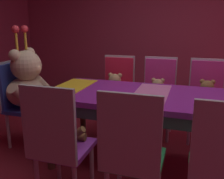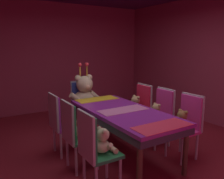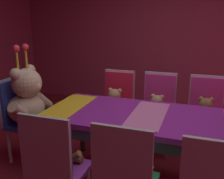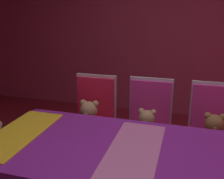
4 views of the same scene
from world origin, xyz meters
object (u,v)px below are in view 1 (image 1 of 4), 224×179
(chair_right_0, at_px, (206,91))
(teddy_left_1, at_px, (136,137))
(teddy_right_2, at_px, (115,88))
(chair_right_1, at_px, (159,88))
(chair_left_2, at_px, (55,136))
(teddy_right_0, at_px, (206,95))
(chair_left_1, at_px, (131,147))
(teddy_right_1, at_px, (157,92))
(chair_right_2, at_px, (118,85))
(king_teddy_bear, at_px, (28,83))
(banquet_table, at_px, (151,103))
(throne_chair, at_px, (17,95))
(teddy_left_2, at_px, (65,129))
(teddy_left_0, at_px, (222,150))

(chair_right_0, bearing_deg, teddy_left_1, -19.29)
(teddy_right_2, bearing_deg, chair_right_1, 107.92)
(chair_left_2, distance_m, teddy_right_0, 1.87)
(teddy_left_1, distance_m, chair_left_2, 0.58)
(chair_left_1, height_order, teddy_right_1, chair_left_1)
(chair_right_2, distance_m, king_teddy_bear, 1.15)
(banquet_table, xyz_separation_m, throne_chair, (0.00, 1.54, -0.05))
(chair_left_1, relative_size, chair_right_2, 1.00)
(banquet_table, distance_m, chair_right_1, 0.83)
(chair_left_1, bearing_deg, chair_right_0, -17.69)
(teddy_right_0, xyz_separation_m, throne_chair, (-0.69, 2.08, 0.00))
(teddy_left_2, bearing_deg, chair_right_0, -35.66)
(teddy_right_1, bearing_deg, teddy_right_2, -86.77)
(teddy_left_2, relative_size, king_teddy_bear, 0.36)
(throne_chair, height_order, king_teddy_bear, king_teddy_bear)
(teddy_left_1, distance_m, teddy_right_0, 1.47)
(teddy_right_2, bearing_deg, teddy_right_0, 91.76)
(chair_left_1, distance_m, teddy_right_1, 1.51)
(throne_chair, relative_size, king_teddy_bear, 1.08)
(teddy_left_2, distance_m, chair_right_1, 1.61)
(teddy_left_0, xyz_separation_m, chair_right_0, (1.51, 0.04, 0.01))
(teddy_left_2, xyz_separation_m, teddy_right_0, (1.38, -1.09, -0.00))
(teddy_left_0, xyz_separation_m, teddy_right_2, (1.33, 1.15, 0.01))
(chair_left_1, distance_m, king_teddy_bear, 1.62)
(chair_left_2, height_order, teddy_left_2, chair_left_2)
(chair_left_2, height_order, chair_right_0, same)
(banquet_table, height_order, chair_right_2, chair_right_2)
(banquet_table, height_order, king_teddy_bear, king_teddy_bear)
(banquet_table, height_order, chair_left_2, chair_left_2)
(chair_left_1, bearing_deg, teddy_right_0, -19.27)
(teddy_left_2, height_order, chair_right_2, chair_right_2)
(chair_left_1, bearing_deg, throne_chair, 62.03)
(teddy_left_0, relative_size, teddy_right_0, 1.00)
(teddy_right_0, bearing_deg, chair_left_2, -35.65)
(teddy_right_0, bearing_deg, king_teddy_bear, -70.16)
(teddy_left_0, relative_size, teddy_left_1, 0.95)
(chair_right_1, bearing_deg, king_teddy_bear, -58.32)
(teddy_right_0, height_order, teddy_right_2, teddy_right_2)
(chair_right_1, distance_m, teddy_right_1, 0.14)
(teddy_left_1, bearing_deg, chair_right_2, 21.27)
(teddy_left_1, bearing_deg, teddy_right_2, 23.37)
(teddy_left_0, relative_size, chair_left_2, 0.33)
(teddy_left_0, relative_size, teddy_left_2, 0.99)
(banquet_table, relative_size, throne_chair, 2.05)
(teddy_left_1, height_order, teddy_right_2, teddy_right_2)
(chair_right_0, xyz_separation_m, chair_right_1, (-0.01, 0.57, 0.00))
(teddy_right_2, bearing_deg, teddy_left_0, 40.67)
(chair_right_0, distance_m, king_teddy_bear, 2.09)
(chair_right_0, height_order, chair_right_2, same)
(teddy_left_0, xyz_separation_m, chair_right_2, (1.48, 1.15, 0.01))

